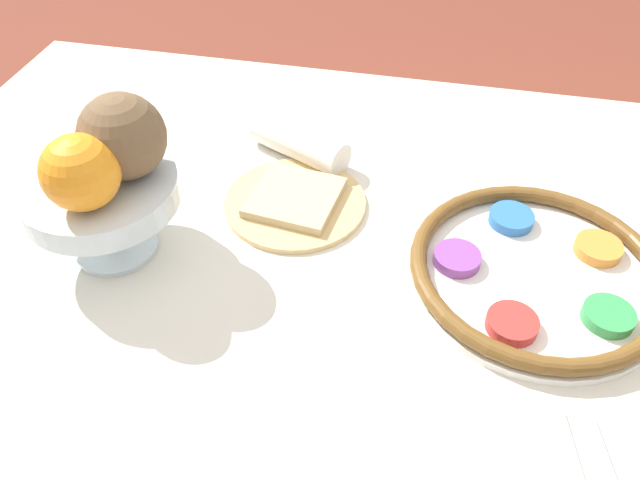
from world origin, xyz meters
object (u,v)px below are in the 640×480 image
object	(u,v)px
seder_plate	(536,271)
fruit_stand	(102,198)
coconut	(122,137)
napkin_roll	(300,143)
bread_plate	(295,201)
orange_fruit	(80,173)

from	to	relation	value
seder_plate	fruit_stand	xyz separation A→B (m)	(0.50, 0.05, 0.07)
coconut	napkin_roll	size ratio (longest dim) A/B	0.62
fruit_stand	bread_plate	size ratio (longest dim) A/B	0.95
fruit_stand	coconut	size ratio (longest dim) A/B	1.85
coconut	fruit_stand	bearing A→B (deg)	39.30
seder_plate	fruit_stand	bearing A→B (deg)	6.21
coconut	bread_plate	xyz separation A→B (m)	(-0.17, -0.10, -0.15)
seder_plate	orange_fruit	bearing A→B (deg)	10.41
coconut	bread_plate	distance (m)	0.24
napkin_roll	bread_plate	bearing A→B (deg)	100.21
orange_fruit	bread_plate	bearing A→B (deg)	-138.60
orange_fruit	napkin_roll	distance (m)	0.34
orange_fruit	coconut	bearing A→B (deg)	-108.12
orange_fruit	coconut	size ratio (longest dim) A/B	0.85
fruit_stand	napkin_roll	size ratio (longest dim) A/B	1.15
coconut	napkin_roll	distance (m)	0.29
fruit_stand	orange_fruit	size ratio (longest dim) A/B	2.18
seder_plate	napkin_roll	bearing A→B (deg)	-28.89
orange_fruit	napkin_roll	xyz separation A→B (m)	(-0.17, -0.27, -0.12)
orange_fruit	coconut	xyz separation A→B (m)	(-0.02, -0.06, 0.01)
fruit_stand	coconut	distance (m)	0.08
coconut	bread_plate	size ratio (longest dim) A/B	0.51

